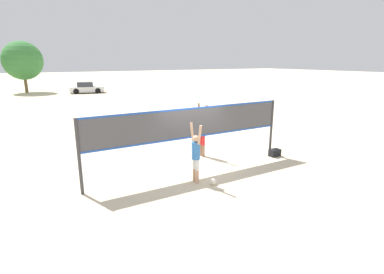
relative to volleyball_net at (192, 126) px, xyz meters
name	(u,v)px	position (x,y,z in m)	size (l,w,h in m)	color
ground_plane	(192,171)	(0.00, 0.00, -1.69)	(200.00, 200.00, 0.00)	beige
volleyball_net	(192,126)	(0.00, 0.00, 0.00)	(7.87, 0.10, 2.37)	#38383D
player_spiker	(196,152)	(-0.41, -0.95, -0.64)	(0.28, 0.69, 2.01)	tan
player_blocker	(202,129)	(1.27, 1.33, -0.51)	(0.28, 0.72, 2.24)	#8C664C
volleyball	(213,182)	(-0.03, -1.41, -1.58)	(0.22, 0.22, 0.22)	silver
gear_bag	(275,153)	(3.94, -0.24, -1.54)	(0.47, 0.30, 0.30)	black
parked_car_mid	(87,88)	(2.25, 29.78, -1.10)	(4.32, 2.68, 1.33)	silver
tree_right_cluster	(23,61)	(-4.20, 34.02, 2.20)	(4.67, 4.67, 6.23)	brown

